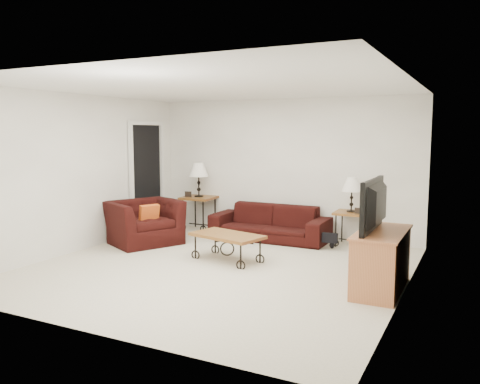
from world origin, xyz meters
name	(u,v)px	position (x,y,z in m)	size (l,w,h in m)	color
ground	(218,268)	(0.00, 0.00, 0.00)	(5.00, 5.00, 0.00)	beige
wall_back	(284,168)	(0.00, 2.50, 1.25)	(5.00, 0.02, 2.50)	white
wall_front	(84,203)	(0.00, -2.50, 1.25)	(5.00, 0.02, 2.50)	white
wall_left	(81,173)	(-2.50, 0.00, 1.25)	(0.02, 5.00, 2.50)	white
wall_right	(407,189)	(2.50, 0.00, 1.25)	(0.02, 5.00, 2.50)	white
ceiling	(217,87)	(0.00, 0.00, 2.50)	(5.00, 5.00, 0.00)	white
doorway	(147,179)	(-2.47, 1.65, 1.02)	(0.08, 0.94, 2.04)	black
sofa	(270,223)	(-0.07, 2.02, 0.30)	(2.08, 0.81, 0.61)	black
side_table_left	(199,213)	(-1.64, 2.20, 0.33)	(0.60, 0.60, 0.66)	brown
side_table_right	(351,229)	(1.33, 2.20, 0.29)	(0.53, 0.53, 0.58)	brown
lamp_left	(199,180)	(-1.64, 2.20, 0.99)	(0.37, 0.37, 0.66)	black
lamp_right	(352,195)	(1.33, 2.20, 0.86)	(0.33, 0.33, 0.58)	black
photo_frame_left	(188,194)	(-1.79, 2.05, 0.71)	(0.13, 0.02, 0.11)	black
photo_frame_right	(358,211)	(1.48, 2.05, 0.62)	(0.12, 0.02, 0.10)	black
coffee_table	(227,247)	(-0.07, 0.41, 0.20)	(1.06, 0.58, 0.40)	brown
armchair	(144,222)	(-1.88, 0.78, 0.37)	(1.13, 0.99, 0.74)	black
throw_pillow	(149,215)	(-1.73, 0.73, 0.52)	(0.33, 0.09, 0.33)	#DD5B1C
tv_stand	(381,261)	(2.23, 0.04, 0.36)	(0.50, 1.21, 0.72)	#BD7246
television	(382,205)	(2.21, 0.04, 1.03)	(1.08, 0.14, 0.62)	black
backpack	(332,234)	(1.12, 1.84, 0.25)	(0.39, 0.30, 0.50)	black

